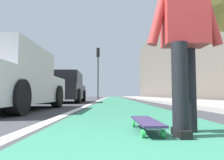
{
  "coord_description": "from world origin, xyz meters",
  "views": [
    {
      "loc": [
        -0.79,
        0.32,
        0.36
      ],
      "look_at": [
        9.24,
        0.32,
        1.08
      ],
      "focal_mm": 34.04,
      "sensor_mm": 36.0,
      "label": 1
    }
  ],
  "objects": [
    {
      "name": "sidewalk_curb",
      "position": [
        18.0,
        -3.39,
        0.05
      ],
      "size": [
        52.0,
        3.2,
        0.11
      ],
      "primitive_type": "cube",
      "color": "#9E9B93",
      "rests_on": "ground"
    },
    {
      "name": "building_facade",
      "position": [
        22.0,
        -5.99,
        4.71
      ],
      "size": [
        40.0,
        1.2,
        9.41
      ],
      "primitive_type": "cube",
      "color": "#615950",
      "rests_on": "ground"
    },
    {
      "name": "lane_stripe_white",
      "position": [
        20.0,
        1.18,
        0.0
      ],
      "size": [
        52.0,
        0.16,
        0.01
      ],
      "primitive_type": "cube",
      "color": "silver",
      "rests_on": "ground"
    },
    {
      "name": "skateboard",
      "position": [
        1.32,
        -0.02,
        0.09
      ],
      "size": [
        0.85,
        0.23,
        0.11
      ],
      "color": "green",
      "rests_on": "ground"
    },
    {
      "name": "bike_lane_paint",
      "position": [
        24.0,
        0.0,
        0.0
      ],
      "size": [
        56.0,
        2.07,
        0.0
      ],
      "primitive_type": "cube",
      "color": "#2D7256",
      "rests_on": "ground"
    },
    {
      "name": "traffic_light",
      "position": [
        18.34,
        1.58,
        3.2
      ],
      "size": [
        0.33,
        0.28,
        4.66
      ],
      "color": "#2D2D2D",
      "rests_on": "ground"
    },
    {
      "name": "skater_person",
      "position": [
        1.17,
        -0.36,
        0.94
      ],
      "size": [
        0.47,
        0.72,
        1.64
      ],
      "color": "black",
      "rests_on": "ground"
    },
    {
      "name": "ground_plane",
      "position": [
        10.0,
        0.0,
        0.0
      ],
      "size": [
        80.0,
        80.0,
        0.0
      ],
      "primitive_type": "plane",
      "color": "#38383D"
    },
    {
      "name": "parked_car_mid",
      "position": [
        9.73,
        2.72,
        0.71
      ],
      "size": [
        4.36,
        2.06,
        1.48
      ],
      "color": "black",
      "rests_on": "ground"
    },
    {
      "name": "parked_car_near",
      "position": [
        4.14,
        2.81,
        0.71
      ],
      "size": [
        4.1,
        1.99,
        1.48
      ],
      "color": "#B7B7BC",
      "rests_on": "ground"
    }
  ]
}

